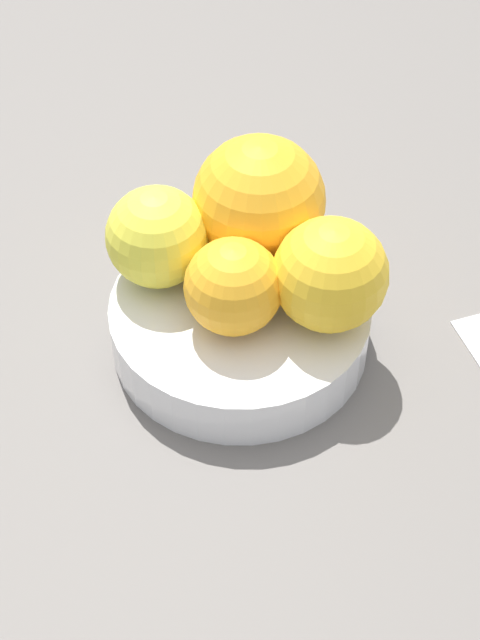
# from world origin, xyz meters

# --- Properties ---
(ground_plane) EXTENTS (1.10, 1.10, 0.02)m
(ground_plane) POSITION_xyz_m (0.00, 0.00, -0.01)
(ground_plane) COLOR #66605B
(fruit_bowl) EXTENTS (0.17, 0.17, 0.04)m
(fruit_bowl) POSITION_xyz_m (0.00, 0.00, 0.02)
(fruit_bowl) COLOR white
(fruit_bowl) RESTS_ON ground_plane
(orange_in_bowl_0) EXTENTS (0.06, 0.06, 0.06)m
(orange_in_bowl_0) POSITION_xyz_m (0.01, -0.01, 0.07)
(orange_in_bowl_0) COLOR #F9A823
(orange_in_bowl_0) RESTS_ON fruit_bowl
(orange_in_bowl_1) EXTENTS (0.09, 0.09, 0.09)m
(orange_in_bowl_1) POSITION_xyz_m (-0.05, 0.03, 0.08)
(orange_in_bowl_1) COLOR #F9A823
(orange_in_bowl_1) RESTS_ON fruit_bowl
(orange_in_bowl_2) EXTENTS (0.07, 0.07, 0.07)m
(orange_in_bowl_2) POSITION_xyz_m (-0.04, -0.04, 0.07)
(orange_in_bowl_2) COLOR yellow
(orange_in_bowl_2) RESTS_ON fruit_bowl
(orange_in_bowl_3) EXTENTS (0.07, 0.07, 0.07)m
(orange_in_bowl_3) POSITION_xyz_m (0.02, 0.05, 0.07)
(orange_in_bowl_3) COLOR yellow
(orange_in_bowl_3) RESTS_ON fruit_bowl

